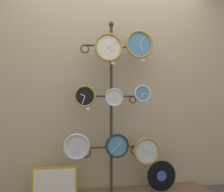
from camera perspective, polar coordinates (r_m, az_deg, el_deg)
shop_wall at (r=2.64m, az=-0.84°, el=5.95°), size 4.40×0.04×2.80m
display_stand at (r=2.48m, az=-0.22°, el=-11.67°), size 0.70×0.38×1.97m
clock_top_center at (r=2.43m, az=-0.87°, el=12.58°), size 0.32×0.04×0.32m
clock_top_right at (r=2.53m, az=7.18°, el=13.22°), size 0.32×0.04×0.32m
clock_middle_left at (r=2.34m, az=-7.10°, el=-0.04°), size 0.23×0.04×0.23m
clock_middle_center at (r=2.37m, az=0.58°, el=-0.37°), size 0.20×0.04×0.20m
clock_middle_right at (r=2.43m, az=7.96°, el=0.63°), size 0.19×0.04×0.19m
clock_bottom_left at (r=2.36m, az=-9.21°, el=-12.92°), size 0.28×0.04×0.28m
clock_bottom_center at (r=2.39m, az=1.38°, el=-12.86°), size 0.26×0.04×0.26m
clock_bottom_right at (r=2.50m, az=9.07°, el=-14.02°), size 0.30×0.04×0.30m
vinyl_record at (r=2.65m, az=12.82°, el=-19.69°), size 0.33×0.01×0.33m
picture_frame at (r=2.47m, az=-14.78°, el=-21.10°), size 0.46×0.02×0.32m
price_tag_upper at (r=2.39m, az=0.17°, el=8.57°), size 0.04×0.00×0.03m
price_tag_mid at (r=2.51m, az=8.18°, el=9.32°), size 0.04×0.00×0.03m
price_tag_lower at (r=2.33m, az=-6.33°, el=-3.29°), size 0.04×0.00×0.03m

